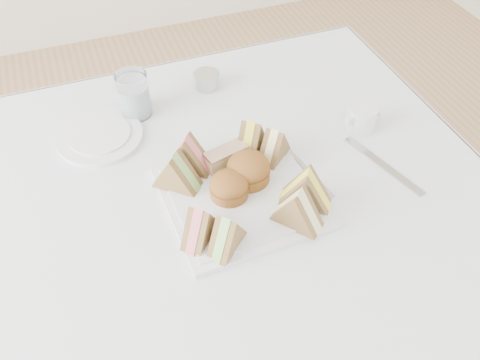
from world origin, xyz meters
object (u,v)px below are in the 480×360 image
object	(u,v)px
water_glass	(134,95)
creamer_jug	(362,118)
table	(240,308)
serving_plate	(240,196)

from	to	relation	value
water_glass	creamer_jug	bearing A→B (deg)	-26.47
water_glass	creamer_jug	distance (m)	0.49
table	creamer_jug	size ratio (longest dim) A/B	14.73
serving_plate	water_glass	bearing A→B (deg)	109.37
table	water_glass	bearing A→B (deg)	109.30
table	water_glass	world-z (taller)	water_glass
creamer_jug	table	bearing A→B (deg)	-172.43
creamer_jug	serving_plate	bearing A→B (deg)	-175.05
water_glass	creamer_jug	xyz separation A→B (m)	(0.44, -0.22, -0.02)
serving_plate	creamer_jug	bearing A→B (deg)	15.43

